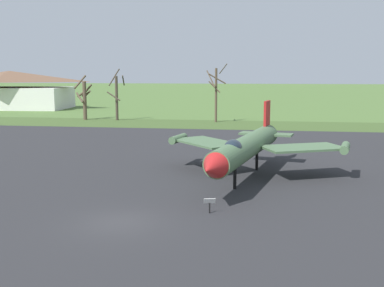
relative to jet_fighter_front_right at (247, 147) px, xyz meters
name	(u,v)px	position (x,y,z in m)	size (l,w,h in m)	color
ground_plane	(119,223)	(-6.13, -10.78, -2.42)	(600.00, 600.00, 0.00)	#4C6B33
asphalt_apron	(174,166)	(-6.13, 4.17, -2.40)	(98.48, 49.83, 0.05)	#28282B
grass_verge_strip	(213,125)	(-6.13, 35.08, -2.39)	(158.48, 12.00, 0.06)	#3E5627
jet_fighter_front_right	(247,147)	(0.00, 0.00, 0.00)	(14.02, 16.95, 5.32)	#4C6B47
info_placard_front_right	(210,204)	(-1.68, -8.54, -1.85)	(0.66, 0.31, 0.90)	black
bare_tree_far_left	(84,98)	(-27.63, 38.95, 1.21)	(2.75, 3.10, 7.27)	brown
bare_tree_left_of_center	(117,96)	(-22.12, 38.89, 1.58)	(2.84, 2.75, 8.30)	#42382D
bare_tree_center	(216,92)	(-6.09, 38.30, 2.34)	(3.28, 3.39, 9.02)	brown
visitor_building	(10,90)	(-52.44, 59.71, 1.50)	(26.07, 14.51, 8.02)	silver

